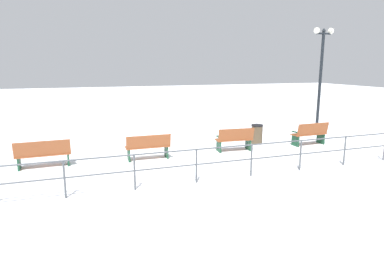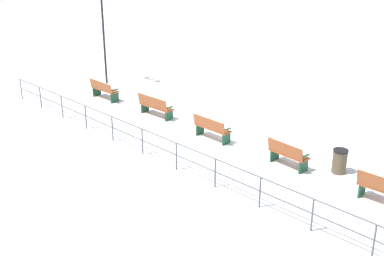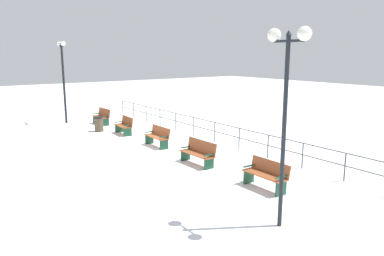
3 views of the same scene
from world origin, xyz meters
name	(u,v)px [view 3 (image 3 of 3)]	position (x,y,z in m)	size (l,w,h in m)	color
ground_plane	(156,147)	(0.00, 0.00, 0.00)	(80.00, 80.00, 0.00)	white
bench_nearest	(102,116)	(-0.13, -6.67, 0.48)	(0.60, 1.51, 0.95)	brown
bench_second	(124,125)	(-0.03, -3.33, 0.46)	(0.64, 1.43, 0.92)	brown
bench_third	(158,136)	(-0.11, 0.00, 0.47)	(0.53, 1.53, 0.91)	brown
bench_fourth	(199,152)	(0.04, 3.33, 0.47)	(0.60, 1.67, 0.92)	brown
bench_fifth	(266,174)	(-0.11, 6.67, 0.47)	(0.54, 1.56, 0.89)	brown
lamppost_near	(63,69)	(1.50, -8.34, 3.26)	(0.27, 1.03, 4.88)	black
lamppost_middle	(287,78)	(1.50, 8.66, 3.61)	(0.32, 1.17, 4.73)	black
waterfront_railing	(204,126)	(-2.74, 0.00, 0.66)	(0.05, 18.83, 0.98)	#4C5156
trash_bin	(99,124)	(0.81, -4.76, 0.41)	(0.48, 0.48, 0.81)	brown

